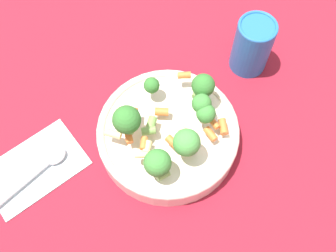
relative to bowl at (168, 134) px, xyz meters
The scene contains 6 objects.
ground_plane 0.02m from the bowl, ahead, with size 3.00×3.00×0.00m, color maroon.
bowl is the anchor object (origin of this frame).
pasta_salad 0.06m from the bowl, 96.31° to the right, with size 0.20×0.17×0.08m.
cup 0.23m from the bowl, 24.01° to the left, with size 0.07×0.07×0.11m.
napkin 0.24m from the bowl, behind, with size 0.19×0.15×0.01m.
spoon 0.23m from the bowl, behind, with size 0.17×0.08×0.01m.
Camera 1 is at (-0.11, -0.27, 0.64)m, focal length 42.00 mm.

